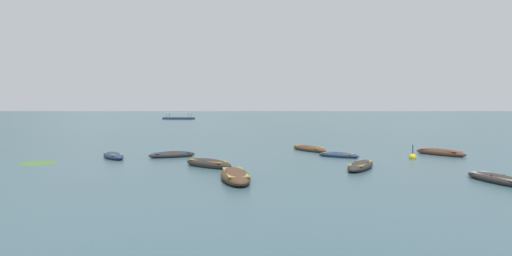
# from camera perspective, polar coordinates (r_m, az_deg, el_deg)

# --- Properties ---
(ground_plane) EXTENTS (6000.00, 6000.00, 0.00)m
(ground_plane) POSITION_cam_1_polar(r_m,az_deg,el_deg) (1505.97, 2.80, 2.39)
(ground_plane) COLOR #385660
(mountain_1) EXTENTS (782.42, 782.42, 308.73)m
(mountain_1) POSITION_cam_1_polar(r_m,az_deg,el_deg) (2666.35, -13.75, 5.70)
(mountain_1) COLOR slate
(mountain_1) RESTS_ON ground
(mountain_2) EXTENTS (1171.43, 1171.43, 329.34)m
(mountain_2) POSITION_cam_1_polar(r_m,az_deg,el_deg) (2166.95, 7.06, 6.77)
(mountain_2) COLOR slate
(mountain_2) RESTS_ON ground
(rowboat_0) EXTENTS (3.17, 2.56, 0.45)m
(rowboat_0) POSITION_cam_1_polar(r_m,az_deg,el_deg) (30.43, 11.25, -3.66)
(rowboat_0) COLOR navy
(rowboat_0) RESTS_ON ground
(rowboat_1) EXTENTS (2.77, 3.11, 0.57)m
(rowboat_1) POSITION_cam_1_polar(r_m,az_deg,el_deg) (30.56, -19.02, -3.66)
(rowboat_1) COLOR navy
(rowboat_1) RESTS_ON ground
(rowboat_2) EXTENTS (3.58, 3.11, 0.63)m
(rowboat_2) POSITION_cam_1_polar(r_m,az_deg,el_deg) (24.85, -6.56, -4.89)
(rowboat_2) COLOR #2D2826
(rowboat_2) RESTS_ON ground
(rowboat_3) EXTENTS (2.69, 4.14, 0.57)m
(rowboat_3) POSITION_cam_1_polar(r_m,az_deg,el_deg) (24.61, 14.18, -5.06)
(rowboat_3) COLOR #2D2826
(rowboat_3) RESTS_ON ground
(rowboat_4) EXTENTS (1.91, 3.99, 0.48)m
(rowboat_4) POSITION_cam_1_polar(r_m,az_deg,el_deg) (22.55, 30.25, -6.09)
(rowboat_4) COLOR #2D2826
(rowboat_4) RESTS_ON ground
(rowboat_5) EXTENTS (3.49, 2.60, 0.54)m
(rowboat_5) POSITION_cam_1_polar(r_m,az_deg,el_deg) (30.37, -11.46, -3.62)
(rowboat_5) COLOR #2D2826
(rowboat_5) RESTS_ON ground
(rowboat_6) EXTENTS (2.27, 4.56, 0.67)m
(rowboat_6) POSITION_cam_1_polar(r_m,az_deg,el_deg) (20.09, -2.87, -6.61)
(rowboat_6) COLOR #4C3323
(rowboat_6) RESTS_ON ground
(rowboat_7) EXTENTS (3.20, 3.99, 0.60)m
(rowboat_7) POSITION_cam_1_polar(r_m,az_deg,el_deg) (34.02, 23.99, -3.11)
(rowboat_7) COLOR #4C3323
(rowboat_7) RESTS_ON ground
(rowboat_8) EXTENTS (3.23, 4.41, 0.55)m
(rowboat_8) POSITION_cam_1_polar(r_m,az_deg,el_deg) (34.57, 7.30, -2.85)
(rowboat_8) COLOR #4C3323
(rowboat_8) RESTS_ON ground
(ferry_0) EXTENTS (10.92, 5.15, 2.54)m
(ferry_0) POSITION_cam_1_polar(r_m,az_deg,el_deg) (147.14, -10.56, 1.33)
(ferry_0) COLOR navy
(ferry_0) RESTS_ON ground
(mooring_buoy) EXTENTS (0.50, 0.50, 1.12)m
(mooring_buoy) POSITION_cam_1_polar(r_m,az_deg,el_deg) (30.74, 20.72, -3.78)
(mooring_buoy) COLOR yellow
(mooring_buoy) RESTS_ON ground
(weed_patch_5) EXTENTS (2.95, 3.04, 0.14)m
(weed_patch_5) POSITION_cam_1_polar(r_m,az_deg,el_deg) (29.70, -27.74, -4.33)
(weed_patch_5) COLOR #477033
(weed_patch_5) RESTS_ON ground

